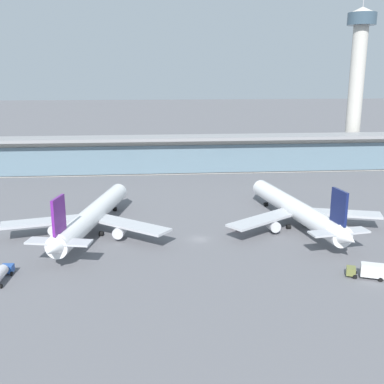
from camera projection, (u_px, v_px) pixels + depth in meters
name	position (u px, v px, depth m)	size (l,w,h in m)	color
ground_plane	(199.00, 239.00, 116.12)	(1200.00, 1200.00, 0.00)	slate
airliner_left_stand	(92.00, 216.00, 118.97)	(42.40, 55.95, 15.02)	white
airliner_centre_stand	(296.00, 210.00, 124.55)	(42.85, 56.28, 15.02)	white
service_truck_near_nose_blue	(0.00, 274.00, 92.19)	(2.92, 8.72, 2.95)	#234C9E
service_truck_under_wing_red	(237.00, 226.00, 123.13)	(2.84, 3.33, 2.05)	#B21E1E
service_truck_mid_apron_olive	(368.00, 270.00, 93.76)	(7.63, 4.85, 3.10)	olive
terminal_building	(179.00, 154.00, 190.52)	(183.60, 12.80, 15.20)	beige
control_tower	(357.00, 74.00, 202.90)	(12.00, 12.00, 71.77)	beige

